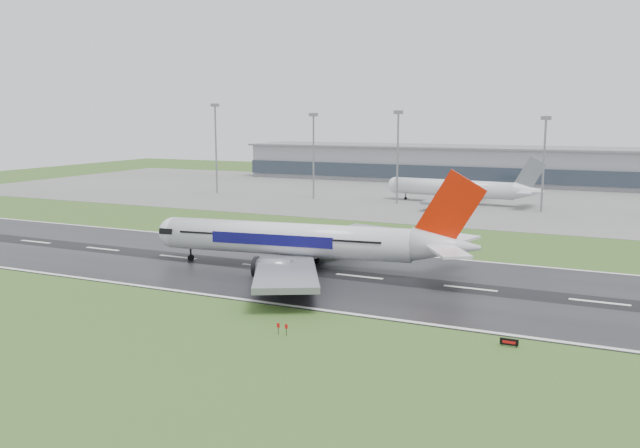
% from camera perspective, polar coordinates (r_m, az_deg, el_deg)
% --- Properties ---
extents(ground, '(520.00, 520.00, 0.00)m').
position_cam_1_polar(ground, '(119.30, 3.42, -4.60)').
color(ground, '#32551F').
rests_on(ground, ground).
extents(runway, '(400.00, 45.00, 0.10)m').
position_cam_1_polar(runway, '(119.28, 3.42, -4.57)').
color(runway, black).
rests_on(runway, ground).
extents(apron, '(400.00, 130.00, 0.08)m').
position_cam_1_polar(apron, '(238.45, 14.40, 2.11)').
color(apron, slate).
rests_on(apron, ground).
extents(terminal, '(240.00, 36.00, 15.00)m').
position_cam_1_polar(terminal, '(296.74, 16.57, 4.81)').
color(terminal, gray).
rests_on(terminal, ground).
extents(main_airliner, '(70.29, 67.70, 18.60)m').
position_cam_1_polar(main_airliner, '(123.24, -0.95, 0.33)').
color(main_airliner, silver).
rests_on(main_airliner, runway).
extents(parked_airliner, '(58.64, 55.29, 15.83)m').
position_cam_1_polar(parked_airliner, '(223.77, 11.98, 3.79)').
color(parked_airliner, silver).
rests_on(parked_airliner, apron).
extents(runway_sign, '(2.31, 0.43, 1.04)m').
position_cam_1_polar(runway_sign, '(87.29, 16.06, -9.83)').
color(runway_sign, black).
rests_on(runway_sign, ground).
extents(floodmast_0, '(0.64, 0.64, 32.23)m').
position_cam_1_polar(floodmast_0, '(250.11, -8.99, 6.30)').
color(floodmast_0, gray).
rests_on(floodmast_0, ground).
extents(floodmast_1, '(0.64, 0.64, 28.70)m').
position_cam_1_polar(floodmast_1, '(230.41, -0.57, 5.73)').
color(floodmast_1, gray).
rests_on(floodmast_1, ground).
extents(floodmast_2, '(0.64, 0.64, 29.43)m').
position_cam_1_polar(floodmast_2, '(219.11, 6.73, 5.58)').
color(floodmast_2, gray).
rests_on(floodmast_2, ground).
extents(floodmast_3, '(0.64, 0.64, 27.62)m').
position_cam_1_polar(floodmast_3, '(209.65, 18.79, 4.74)').
color(floodmast_3, gray).
rests_on(floodmast_3, ground).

